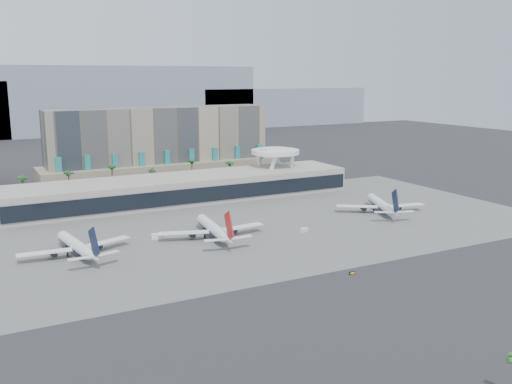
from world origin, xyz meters
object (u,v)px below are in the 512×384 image
airliner_centre (214,229)px  service_vehicle_b (304,230)px  airliner_left (77,246)px  taxiway_sign (352,273)px  airliner_right (382,205)px  service_vehicle_a (157,236)px

airliner_centre → service_vehicle_b: (34.94, -8.59, -2.92)m
service_vehicle_b → airliner_centre: bearing=143.9°
airliner_left → service_vehicle_b: 85.41m
taxiway_sign → airliner_right: bearing=43.8°
airliner_centre → taxiway_sign: 60.89m
airliner_centre → airliner_right: size_ratio=1.08×
airliner_right → service_vehicle_b: bearing=-145.0°
airliner_left → service_vehicle_b: size_ratio=12.98×
airliner_left → service_vehicle_a: airliner_left is taller
airliner_centre → taxiway_sign: bearing=-63.0°
taxiway_sign → service_vehicle_a: bearing=121.7°
service_vehicle_b → taxiway_sign: bearing=-127.5°
service_vehicle_a → service_vehicle_b: 57.00m
service_vehicle_b → taxiway_sign: size_ratio=1.46×
airliner_right → service_vehicle_a: airliner_right is taller
airliner_left → taxiway_sign: (71.65, -58.77, -3.04)m
airliner_left → airliner_right: airliner_right is taller
airliner_centre → airliner_left: bearing=-176.4°
airliner_left → airliner_right: bearing=-7.9°
service_vehicle_b → taxiway_sign: service_vehicle_b is taller
airliner_left → airliner_centre: airliner_centre is taller
taxiway_sign → service_vehicle_b: bearing=74.5°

